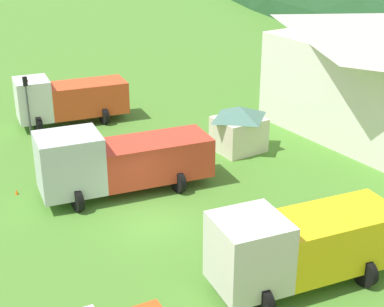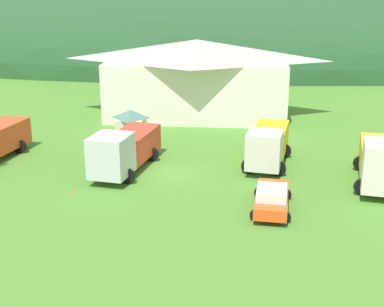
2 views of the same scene
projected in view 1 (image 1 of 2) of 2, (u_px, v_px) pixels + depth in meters
ground_plane at (152, 220)px, 26.05m from camera, size 200.00×200.00×0.00m
play_shed_cream at (239, 128)px, 33.06m from camera, size 2.50×2.78×2.65m
heavy_rig_white at (68, 99)px, 37.18m from camera, size 3.91×7.25×3.15m
tow_truck_silver at (116, 160)px, 27.96m from camera, size 4.16×8.69×3.35m
flatbed_truck_yellow at (299, 244)px, 21.06m from camera, size 3.91×7.51×3.17m
traffic_light_west at (27, 100)px, 34.80m from camera, size 0.20×0.32×3.73m
traffic_cone_near_pickup at (17, 194)px, 28.43m from camera, size 0.36×0.36×0.53m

